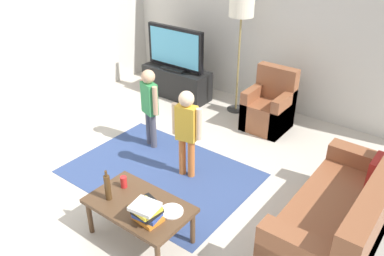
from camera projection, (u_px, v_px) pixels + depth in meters
name	position (u px, v px, depth m)	size (l,w,h in m)	color
ground	(160.00, 199.00, 4.46)	(7.80, 7.80, 0.00)	beige
wall_back	(290.00, 25.00, 5.90)	(6.00, 0.12, 2.70)	silver
area_rug	(161.00, 173.00, 4.89)	(2.20, 1.60, 0.01)	#33477A
tv_stand	(177.00, 83.00, 6.81)	(1.20, 0.44, 0.50)	black
tv	(175.00, 49.00, 6.50)	(1.10, 0.28, 0.71)	black
couch	(346.00, 220.00, 3.75)	(0.80, 1.80, 0.86)	brown
armchair	(269.00, 109.00, 5.80)	(0.60, 0.60, 0.90)	brown
floor_lamp	(241.00, 13.00, 5.69)	(0.36, 0.36, 1.78)	#262626
child_near_tv	(150.00, 102.00, 5.16)	(0.35, 0.20, 1.10)	#4C4C59
child_center	(187.00, 127.00, 4.55)	(0.37, 0.18, 1.11)	orange
coffee_table	(139.00, 208.00, 3.77)	(1.00, 0.60, 0.42)	#513823
book_stack	(147.00, 212.00, 3.51)	(0.28, 0.25, 0.19)	orange
bottle	(108.00, 187.00, 3.75)	(0.06, 0.06, 0.33)	#4C3319
tv_remote	(151.00, 199.00, 3.80)	(0.17, 0.05, 0.02)	black
soda_can	(124.00, 182.00, 3.95)	(0.07, 0.07, 0.12)	red
plate	(172.00, 211.00, 3.64)	(0.22, 0.22, 0.02)	white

